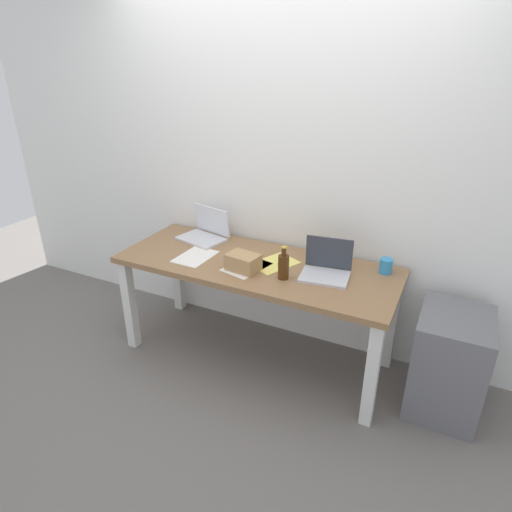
% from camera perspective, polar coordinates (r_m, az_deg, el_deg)
% --- Properties ---
extents(ground_plane, '(8.00, 8.00, 0.00)m').
position_cam_1_polar(ground_plane, '(3.27, 0.00, -12.60)').
color(ground_plane, slate).
extents(back_wall, '(5.20, 0.08, 2.60)m').
position_cam_1_polar(back_wall, '(3.06, 3.51, 11.78)').
color(back_wall, white).
rests_on(back_wall, ground).
extents(desk, '(1.86, 0.71, 0.74)m').
position_cam_1_polar(desk, '(2.93, 0.00, -2.58)').
color(desk, olive).
rests_on(desk, ground).
extents(laptop_left, '(0.38, 0.32, 0.23)m').
position_cam_1_polar(laptop_left, '(3.27, -6.70, 3.05)').
color(laptop_left, silver).
rests_on(laptop_left, desk).
extents(laptop_right, '(0.32, 0.27, 0.22)m').
position_cam_1_polar(laptop_right, '(2.74, 9.12, -1.62)').
color(laptop_right, silver).
rests_on(laptop_right, desk).
extents(beer_bottle, '(0.07, 0.07, 0.21)m').
position_cam_1_polar(beer_bottle, '(2.66, 3.60, -1.31)').
color(beer_bottle, '#47280F').
rests_on(beer_bottle, desk).
extents(computer_mouse, '(0.08, 0.11, 0.03)m').
position_cam_1_polar(computer_mouse, '(2.86, 3.53, -0.80)').
color(computer_mouse, '#4C9E56').
rests_on(computer_mouse, desk).
extents(cardboard_box, '(0.22, 0.17, 0.11)m').
position_cam_1_polar(cardboard_box, '(2.77, -1.68, -0.82)').
color(cardboard_box, tan).
rests_on(cardboard_box, desk).
extents(coffee_mug, '(0.08, 0.08, 0.09)m').
position_cam_1_polar(coffee_mug, '(2.85, 16.56, -1.25)').
color(coffee_mug, '#338CC6').
rests_on(coffee_mug, desk).
extents(paper_sheet_front_left, '(0.22, 0.30, 0.00)m').
position_cam_1_polar(paper_sheet_front_left, '(3.00, -7.91, -0.07)').
color(paper_sheet_front_left, white).
rests_on(paper_sheet_front_left, desk).
extents(paper_sheet_near_back, '(0.31, 0.36, 0.00)m').
position_cam_1_polar(paper_sheet_near_back, '(2.88, 2.38, -0.96)').
color(paper_sheet_near_back, '#F4E06B').
rests_on(paper_sheet_near_back, desk).
extents(paper_sheet_center, '(0.27, 0.34, 0.00)m').
position_cam_1_polar(paper_sheet_center, '(2.83, -1.25, -1.42)').
color(paper_sheet_center, white).
rests_on(paper_sheet_center, desk).
extents(filing_cabinet, '(0.40, 0.48, 0.64)m').
position_cam_1_polar(filing_cabinet, '(2.90, 23.75, -12.66)').
color(filing_cabinet, slate).
rests_on(filing_cabinet, ground).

